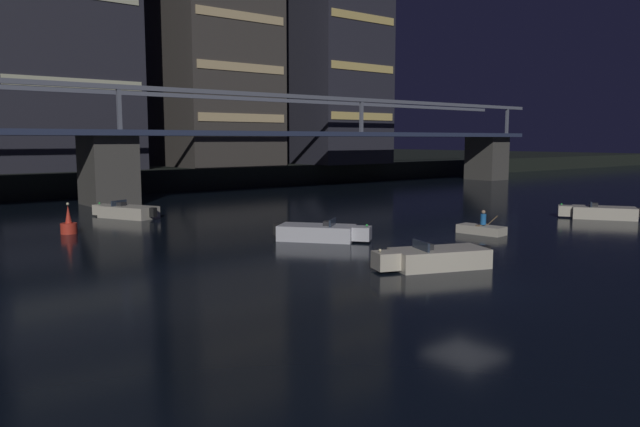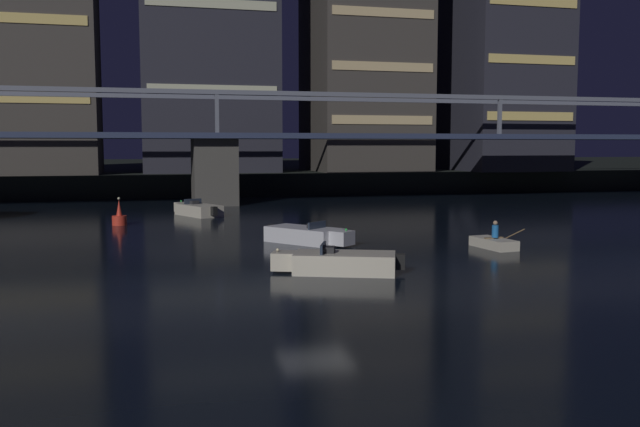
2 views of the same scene
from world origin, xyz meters
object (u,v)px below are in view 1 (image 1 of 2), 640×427
Objects in this scene: tower_east_tall at (212,47)px; speedboat_mid_center at (321,233)px; speedboat_near_center at (600,212)px; speedboat_far_left at (435,258)px; speedboat_mid_left at (126,212)px; tower_east_low at (327,48)px; dinghy_with_paddler at (481,229)px; channel_buoy at (69,225)px; river_bridge at (107,147)px.

speedboat_mid_center is (-15.73, -39.93, -15.41)m from tower_east_tall.
speedboat_far_left is (-20.81, -3.61, 0.00)m from speedboat_near_center.
speedboat_mid_left is 1.08× the size of speedboat_mid_center.
tower_east_low reaches higher than tower_east_tall.
tower_east_low is at bearing 50.42° from speedboat_mid_center.
dinghy_with_paddler reaches higher than speedboat_far_left.
speedboat_mid_left is 23.23m from dinghy_with_paddler.
tower_east_tall reaches higher than channel_buoy.
speedboat_mid_center is at bearing 85.49° from speedboat_far_left.
speedboat_far_left is (3.79, -23.78, 0.00)m from speedboat_mid_left.
river_bridge is 20.73× the size of speedboat_far_left.
speedboat_mid_left is 7.08m from channel_buoy.
dinghy_with_paddler is (-7.33, -43.84, -15.55)m from tower_east_tall.
speedboat_near_center is at bearing -104.53° from tower_east_low.
speedboat_near_center is at bearing -84.34° from tower_east_tall.
speedboat_mid_left is at bearing 140.65° from speedboat_near_center.
channel_buoy reaches higher than speedboat_far_left.
tower_east_tall is 5.41× the size of speedboat_far_left.
river_bridge is 38.82× the size of dinghy_with_paddler.
dinghy_with_paddler is at bearing -38.88° from channel_buoy.
channel_buoy is (-9.60, 10.61, 0.06)m from speedboat_mid_center.
speedboat_mid_left is 0.98× the size of speedboat_far_left.
tower_east_tall is 41.68m from channel_buoy.
channel_buoy reaches higher than speedboat_mid_left.
dinghy_with_paddler reaches higher than speedboat_mid_left.
tower_east_low reaches higher than speedboat_near_center.
channel_buoy reaches higher than speedboat_near_center.
speedboat_near_center is 33.47m from channel_buoy.
speedboat_mid_left is (-24.60, 20.17, 0.00)m from speedboat_near_center.
tower_east_low is at bearing -8.34° from tower_east_tall.
speedboat_mid_left is at bearing 99.06° from speedboat_far_left.
dinghy_with_paddler is (8.39, -3.90, -0.14)m from speedboat_mid_center.
speedboat_far_left is 2.89× the size of channel_buoy.
channel_buoy is (-8.95, 18.93, 0.06)m from speedboat_far_left.
channel_buoy is at bearing -117.62° from river_bridge.
dinghy_with_paddler is (10.74, -28.39, -4.33)m from river_bridge.
river_bridge is at bearing 95.47° from speedboat_mid_center.
channel_buoy is (-7.26, -13.87, -4.13)m from river_bridge.
river_bridge reaches higher than speedboat_mid_center.
speedboat_mid_left is at bearing 43.24° from channel_buoy.
channel_buoy is at bearing 115.30° from speedboat_far_left.
channel_buoy is (-5.16, -4.85, 0.06)m from speedboat_mid_left.
speedboat_mid_left is at bearing 123.56° from dinghy_with_paddler.
dinghy_with_paddler is at bearing -24.92° from speedboat_mid_center.
speedboat_far_left is at bearing -153.96° from dinghy_with_paddler.
tower_east_tall is 0.93× the size of tower_east_low.
speedboat_far_left is (-0.66, -8.32, 0.00)m from speedboat_mid_center.
speedboat_near_center is at bearing -27.25° from channel_buoy.
dinghy_with_paddler reaches higher than speedboat_near_center.
speedboat_far_left is 1.87× the size of dinghy_with_paddler.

